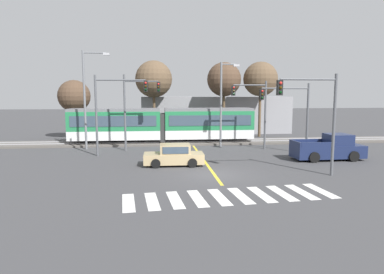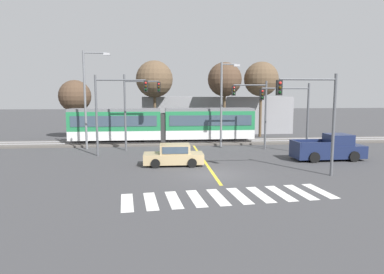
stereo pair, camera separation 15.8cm
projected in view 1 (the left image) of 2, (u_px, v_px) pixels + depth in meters
ground_plane at (214, 174)px, 21.52m from camera, size 200.00×200.00×0.00m
track_bed at (191, 142)px, 35.42m from camera, size 120.00×4.00×0.18m
rail_near at (192, 142)px, 34.69m from camera, size 120.00×0.08×0.10m
rail_far at (191, 140)px, 36.12m from camera, size 120.00×0.08×0.10m
light_rail_tram at (162, 124)px, 34.87m from camera, size 18.50×2.64×3.43m
crosswalk_stripe_0 at (128, 203)px, 15.92m from camera, size 0.83×2.84×0.01m
crosswalk_stripe_1 at (152, 201)px, 16.14m from camera, size 0.83×2.84×0.01m
crosswalk_stripe_2 at (175, 200)px, 16.35m from camera, size 0.83×2.84×0.01m
crosswalk_stripe_3 at (198, 198)px, 16.57m from camera, size 0.83×2.84×0.01m
crosswalk_stripe_4 at (219, 197)px, 16.79m from camera, size 0.83×2.84×0.01m
crosswalk_stripe_5 at (241, 196)px, 17.01m from camera, size 0.83×2.84×0.01m
crosswalk_stripe_6 at (261, 194)px, 17.23m from camera, size 0.83×2.84×0.01m
crosswalk_stripe_7 at (282, 193)px, 17.45m from camera, size 0.83×2.84×0.01m
crosswalk_stripe_8 at (301, 192)px, 17.67m from camera, size 0.83×2.84×0.01m
crosswalk_stripe_9 at (321, 191)px, 17.88m from camera, size 0.83×2.84×0.01m
lane_centre_line at (204, 160)px, 26.17m from camera, size 0.20×14.78×0.01m
sedan_crossing at (174, 156)px, 24.21m from camera, size 4.23×1.97×1.52m
pickup_truck at (329, 149)px, 26.33m from camera, size 5.44×2.33×1.98m
traffic_light_mid_left at (113, 102)px, 27.61m from camera, size 4.25×0.38×6.56m
traffic_light_far_left at (136, 102)px, 30.31m from camera, size 3.25×0.38×6.75m
traffic_light_mid_right at (291, 107)px, 28.49m from camera, size 4.25×0.38×5.93m
traffic_light_far_right at (254, 105)px, 31.01m from camera, size 3.25×0.38×6.22m
traffic_light_near_right at (315, 109)px, 20.63m from camera, size 3.75×0.38×6.25m
street_lamp_west at (87, 94)px, 30.81m from camera, size 2.43×0.28×8.89m
street_lamp_centre at (223, 99)px, 32.51m from camera, size 1.82×0.28×8.02m
bare_tree_far_west at (74, 96)px, 38.01m from camera, size 3.55×3.55×6.60m
bare_tree_west at (154, 79)px, 40.00m from camera, size 4.31×4.31×8.94m
bare_tree_east at (224, 80)px, 39.43m from camera, size 3.93×3.93×8.69m
bare_tree_far_east at (260, 79)px, 39.94m from camera, size 4.01×4.01×8.79m
building_backdrop_far at (215, 114)px, 45.51m from camera, size 19.07×6.00×4.71m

